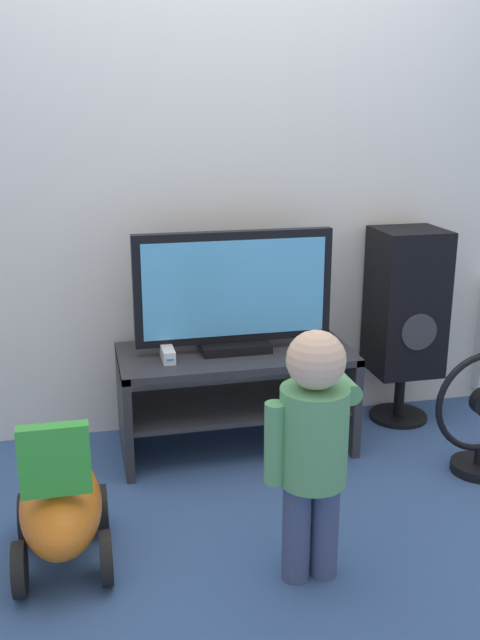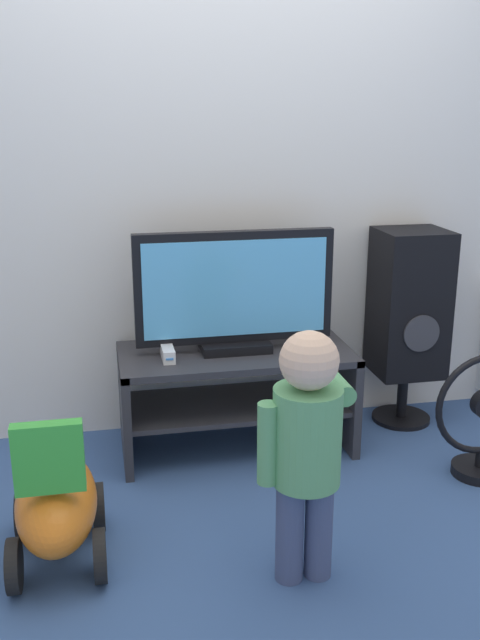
% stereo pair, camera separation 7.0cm
% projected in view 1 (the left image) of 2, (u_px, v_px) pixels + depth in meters
% --- Properties ---
extents(ground_plane, '(16.00, 16.00, 0.00)m').
position_uv_depth(ground_plane, '(248.00, 471.00, 3.02)').
color(ground_plane, '#38568C').
extents(wall_back, '(10.00, 0.06, 2.60)m').
position_uv_depth(wall_back, '(219.00, 149.00, 3.16)').
color(wall_back, silver).
rests_on(wall_back, ground_plane).
extents(tv_stand, '(1.01, 0.48, 0.46)m').
position_uv_depth(tv_stand, '(235.00, 384.00, 3.15)').
color(tv_stand, '#2D2D33').
rests_on(tv_stand, ground_plane).
extents(television, '(0.86, 0.20, 0.52)m').
position_uv_depth(television, '(234.00, 293.00, 3.05)').
color(television, black).
rests_on(television, tv_stand).
extents(game_console, '(0.05, 0.16, 0.05)m').
position_uv_depth(game_console, '(168.00, 353.00, 3.00)').
color(game_console, white).
rests_on(game_console, tv_stand).
extents(remote_primary, '(0.05, 0.13, 0.03)m').
position_uv_depth(remote_primary, '(330.00, 353.00, 3.05)').
color(remote_primary, white).
rests_on(remote_primary, tv_stand).
extents(child, '(0.32, 0.48, 0.84)m').
position_uv_depth(child, '(313.00, 436.00, 2.21)').
color(child, '#3F4C72').
rests_on(child, ground_plane).
extents(speaker_tower, '(0.31, 0.31, 0.94)m').
position_uv_depth(speaker_tower, '(406.00, 305.00, 3.37)').
color(speaker_tower, black).
rests_on(speaker_tower, ground_plane).
extents(ride_on_toy, '(0.31, 0.54, 0.57)m').
position_uv_depth(ride_on_toy, '(61.00, 506.00, 2.36)').
color(ride_on_toy, orange).
rests_on(ride_on_toy, ground_plane).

